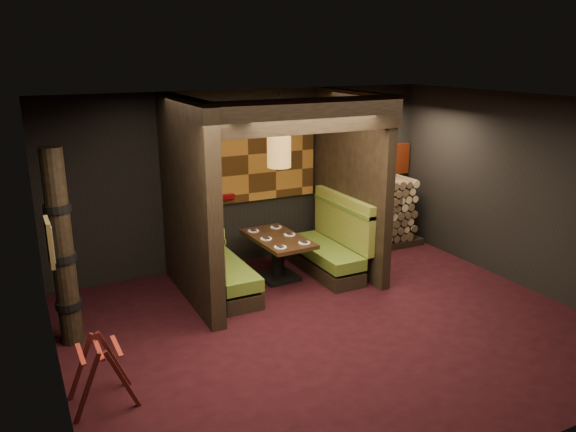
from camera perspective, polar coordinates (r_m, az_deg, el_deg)
The scene contains 23 objects.
floor at distance 7.41m, azimuth 4.61°, elevation -11.20°, with size 6.50×5.50×0.02m, color black.
ceiling at distance 6.60m, azimuth 5.18°, elevation 11.50°, with size 6.50×5.50×0.02m, color black.
wall_back at distance 9.25m, azimuth -4.07°, elevation 3.91°, with size 6.50×0.02×2.85m, color black.
wall_front at distance 4.89m, azimuth 22.17°, elevation -8.88°, with size 6.50×0.02×2.85m, color black.
wall_left at distance 5.93m, azimuth -23.19°, elevation -4.58°, with size 0.02×5.50×2.85m, color black.
wall_right at distance 8.96m, azimuth 22.97°, elevation 2.23°, with size 0.02×5.50×2.85m, color black.
partition_left at distance 7.80m, azimuth -10.07°, elevation 1.33°, with size 0.20×2.20×2.85m, color black.
partition_right at distance 8.93m, azimuth 6.32°, elevation 3.39°, with size 0.15×2.10×2.85m, color black.
header_beam at distance 7.21m, azimuth 2.00°, elevation 10.12°, with size 2.85×0.18×0.44m, color black.
tapa_back_panel at distance 9.12m, azimuth -4.15°, elevation 6.25°, with size 2.40×0.06×1.55m, color #90591E.
tapa_side_panel at distance 7.90m, azimuth -9.76°, elevation 4.71°, with size 0.04×1.85×1.45m, color #90591E.
lacquer_shelf at distance 9.00m, azimuth -7.30°, elevation 1.86°, with size 0.60×0.12×0.07m, color #590408.
booth_bench_left at distance 8.23m, azimuth -7.13°, elevation -5.25°, with size 0.68×1.60×1.14m.
booth_bench_right at distance 8.99m, azimuth 4.31°, elevation -3.28°, with size 0.68×1.60×1.14m.
dining_table at distance 8.68m, azimuth -1.02°, elevation -3.60°, with size 0.76×1.33×0.68m.
place_settings at distance 8.60m, azimuth -1.03°, elevation -2.08°, with size 0.63×1.09×0.03m.
pendant_lamp at distance 8.23m, azimuth -0.92°, elevation 6.53°, with size 0.35×0.35×1.07m.
framed_picture at distance 5.97m, azimuth -23.05°, elevation -2.46°, with size 0.05×0.36×0.46m.
luggage_rack at distance 6.08m, azimuth -18.47°, elevation -14.67°, with size 0.68×0.48×0.73m.
totem_column at distance 7.06m, azimuth -21.95°, elevation -3.25°, with size 0.31×0.31×2.40m.
firewood_stack at distance 10.19m, azimuth 8.86°, elevation 0.20°, with size 1.73×0.70×1.22m.
mosaic_header at distance 10.25m, azimuth 8.01°, elevation 5.46°, with size 1.83×0.10×0.56m, color maroon.
bay_front_post at distance 9.19m, azimuth 5.92°, elevation 3.77°, with size 0.08×0.08×2.85m, color black.
Camera 1 is at (-3.46, -5.59, 3.41)m, focal length 35.00 mm.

